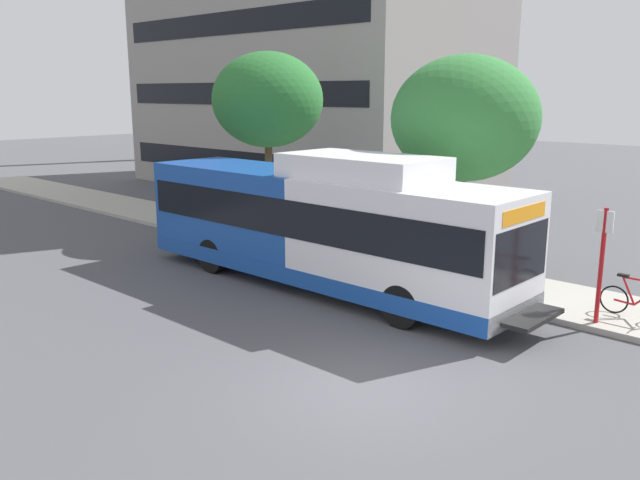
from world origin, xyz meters
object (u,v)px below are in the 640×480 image
Objects in this scene: street_tree_near_stop at (465,119)px; transit_bus at (321,225)px; street_tree_mid_block at (268,100)px; bus_stop_sign_pole at (602,257)px; bicycle_parked at (639,301)px.

transit_bus is at bearing 153.64° from street_tree_near_stop.
street_tree_near_stop is 8.12m from street_tree_mid_block.
bus_stop_sign_pole is 1.48× the size of bicycle_parked.
transit_bus is at bearing -121.84° from street_tree_mid_block.
transit_bus is at bearing 110.12° from bicycle_parked.
bicycle_parked is at bearing -94.89° from street_tree_mid_block.
transit_bus is 1.89× the size of street_tree_mid_block.
street_tree_mid_block is at bearing 80.86° from bus_stop_sign_pole.
bus_stop_sign_pole is at bearing 147.06° from bicycle_parked.
bus_stop_sign_pole is 0.43× the size of street_tree_near_stop.
transit_bus is 4.71× the size of bus_stop_sign_pole.
bicycle_parked is at bearing -32.94° from bus_stop_sign_pole.
street_tree_near_stop is (2.11, 4.82, 2.79)m from bus_stop_sign_pole.
bicycle_parked is 0.29× the size of street_tree_near_stop.
bus_stop_sign_pole reaches higher than bicycle_parked.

